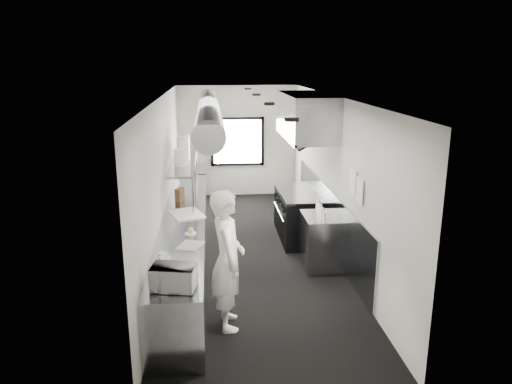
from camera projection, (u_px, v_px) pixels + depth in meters
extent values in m
cube|color=black|center=(251.00, 253.00, 8.83)|extent=(3.00, 8.00, 0.01)
cube|color=beige|center=(250.00, 97.00, 8.10)|extent=(3.00, 8.00, 0.01)
cube|color=beige|center=(237.00, 141.00, 12.31)|extent=(3.00, 0.02, 2.80)
cube|color=beige|center=(285.00, 276.00, 4.62)|extent=(3.00, 0.02, 2.80)
cube|color=beige|center=(164.00, 180.00, 8.33)|extent=(0.02, 8.00, 2.80)
cube|color=beige|center=(335.00, 176.00, 8.60)|extent=(0.02, 8.00, 2.80)
cube|color=gray|center=(328.00, 217.00, 9.11)|extent=(0.03, 5.50, 1.10)
cylinder|color=gray|center=(209.00, 110.00, 8.49)|extent=(0.40, 6.40, 0.40)
cube|color=white|center=(237.00, 142.00, 12.27)|extent=(1.20, 0.03, 1.10)
cube|color=black|center=(237.00, 119.00, 12.14)|extent=(1.36, 0.03, 0.08)
cube|color=black|center=(238.00, 164.00, 12.44)|extent=(1.36, 0.03, 0.08)
cube|color=black|center=(212.00, 142.00, 12.23)|extent=(0.08, 0.03, 1.25)
cube|color=black|center=(262.00, 141.00, 12.35)|extent=(0.08, 0.03, 1.25)
cube|color=gray|center=(306.00, 116.00, 8.98)|extent=(0.80, 2.20, 0.80)
cube|color=gray|center=(286.00, 137.00, 9.05)|extent=(0.05, 2.20, 0.05)
cube|color=black|center=(302.00, 134.00, 9.06)|extent=(0.50, 2.10, 0.28)
cube|color=gray|center=(185.00, 242.00, 8.13)|extent=(0.70, 6.00, 0.90)
cube|color=gray|center=(184.00, 160.00, 9.28)|extent=(0.45, 3.00, 0.04)
cylinder|color=gray|center=(193.00, 196.00, 8.04)|extent=(0.04, 0.04, 0.66)
cylinder|color=gray|center=(195.00, 176.00, 9.38)|extent=(0.04, 0.04, 0.66)
cylinder|color=gray|center=(197.00, 162.00, 10.73)|extent=(0.04, 0.04, 0.66)
cube|color=black|center=(301.00, 216.00, 9.49)|extent=(0.85, 1.60, 0.90)
cube|color=gray|center=(302.00, 193.00, 9.36)|extent=(0.85, 1.60, 0.04)
cube|color=gray|center=(280.00, 216.00, 9.45)|extent=(0.03, 1.55, 0.80)
cylinder|color=gray|center=(279.00, 212.00, 9.42)|extent=(0.03, 1.30, 0.03)
cube|color=gray|center=(322.00, 241.00, 8.15)|extent=(0.65, 0.80, 0.90)
cube|color=gray|center=(192.00, 187.00, 11.69)|extent=(0.70, 1.20, 0.90)
cube|color=white|center=(353.00, 182.00, 7.40)|extent=(0.02, 0.28, 0.38)
cube|color=white|center=(360.00, 191.00, 7.07)|extent=(0.02, 0.28, 0.38)
imported|color=white|center=(227.00, 260.00, 6.20)|extent=(0.49, 0.71, 1.85)
imported|color=white|center=(174.00, 277.00, 5.44)|extent=(0.51, 0.42, 0.27)
cylinder|color=silver|center=(165.00, 261.00, 6.09)|extent=(0.18, 0.18, 0.11)
cylinder|color=silver|center=(163.00, 256.00, 6.25)|extent=(0.16, 0.16, 0.09)
cube|color=beige|center=(190.00, 245.00, 6.73)|extent=(0.41, 0.46, 0.01)
cylinder|color=white|center=(191.00, 233.00, 7.19)|extent=(0.22, 0.22, 0.01)
sphere|color=tan|center=(191.00, 230.00, 7.18)|extent=(0.09, 0.09, 0.09)
cube|color=silver|center=(186.00, 214.00, 8.10)|extent=(0.67, 0.76, 0.02)
cube|color=brown|center=(180.00, 194.00, 8.86)|extent=(0.17, 0.24, 0.24)
cylinder|color=white|center=(181.00, 157.00, 8.64)|extent=(0.30, 0.30, 0.31)
cylinder|color=white|center=(184.00, 155.00, 8.90)|extent=(0.22, 0.22, 0.28)
cylinder|color=white|center=(183.00, 147.00, 9.56)|extent=(0.30, 0.30, 0.35)
cylinder|color=white|center=(184.00, 143.00, 9.94)|extent=(0.30, 0.30, 0.36)
cylinder|color=silver|center=(325.00, 217.00, 7.67)|extent=(0.07, 0.07, 0.18)
cylinder|color=silver|center=(322.00, 214.00, 7.83)|extent=(0.08, 0.08, 0.19)
cylinder|color=silver|center=(320.00, 210.00, 8.01)|extent=(0.08, 0.08, 0.20)
cylinder|color=silver|center=(319.00, 208.00, 8.14)|extent=(0.07, 0.07, 0.18)
cylinder|color=silver|center=(318.00, 205.00, 8.29)|extent=(0.08, 0.08, 0.19)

